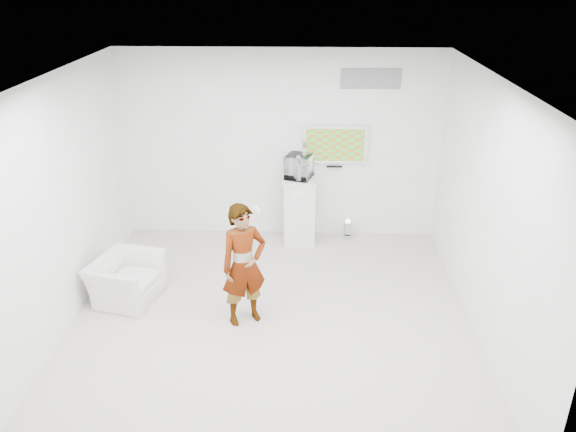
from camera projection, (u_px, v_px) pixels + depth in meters
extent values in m
cube|color=#B8B5A9|center=(272.00, 317.00, 7.13)|extent=(5.00, 5.00, 0.01)
cube|color=#29292C|center=(269.00, 80.00, 5.90)|extent=(5.00, 5.00, 0.01)
cube|color=white|center=(280.00, 146.00, 8.80)|extent=(5.00, 0.01, 3.00)
cube|color=white|center=(250.00, 343.00, 4.24)|extent=(5.00, 0.01, 3.00)
cube|color=white|center=(59.00, 207.00, 6.60)|extent=(0.01, 5.00, 3.00)
cube|color=white|center=(488.00, 213.00, 6.44)|extent=(0.01, 5.00, 3.00)
cube|color=silver|center=(335.00, 144.00, 8.70)|extent=(1.00, 0.08, 0.60)
cube|color=slate|center=(371.00, 79.00, 8.31)|extent=(0.90, 0.02, 0.30)
imported|color=silver|center=(244.00, 265.00, 6.78)|extent=(0.68, 0.60, 1.57)
imported|color=silver|center=(126.00, 279.00, 7.45)|extent=(0.97, 1.06, 0.58)
cube|color=silver|center=(299.00, 210.00, 8.87)|extent=(0.57, 0.57, 1.09)
cylinder|color=silver|center=(348.00, 229.00, 9.15)|extent=(0.26, 0.26, 0.32)
cube|color=silver|center=(299.00, 167.00, 8.57)|extent=(0.47, 0.47, 0.37)
cube|color=silver|center=(299.00, 170.00, 8.60)|extent=(0.09, 0.18, 0.24)
cube|color=silver|center=(257.00, 209.00, 6.74)|extent=(0.09, 0.14, 0.04)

